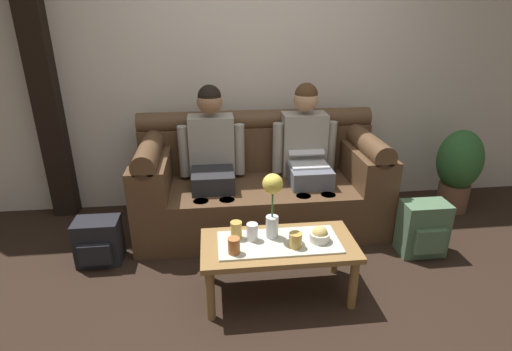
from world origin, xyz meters
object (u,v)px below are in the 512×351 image
(coffee_table, at_px, (279,250))
(cup_far_left, at_px, (236,230))
(flower_vase, at_px, (273,198))
(cup_near_right, at_px, (234,246))
(backpack_right, at_px, (423,229))
(couch, at_px, (260,184))
(potted_plant, at_px, (458,167))
(person_right, at_px, (306,151))
(person_left, at_px, (212,155))
(backpack_left, at_px, (99,242))
(cup_near_left, at_px, (252,232))
(snack_bowl, at_px, (320,235))
(cup_far_center, at_px, (296,240))

(coffee_table, height_order, cup_far_left, cup_far_left)
(coffee_table, distance_m, flower_vase, 0.35)
(cup_near_right, relative_size, backpack_right, 0.23)
(couch, xyz_separation_m, potted_plant, (1.87, 0.04, 0.06))
(person_right, relative_size, coffee_table, 1.23)
(backpack_right, distance_m, potted_plant, 0.99)
(person_right, bearing_deg, backpack_right, -39.37)
(person_left, distance_m, person_right, 0.80)
(backpack_left, bearing_deg, coffee_table, -22.15)
(person_left, distance_m, backpack_right, 1.78)
(backpack_left, bearing_deg, cup_near_left, -23.26)
(flower_vase, bearing_deg, coffee_table, -60.58)
(cup_far_left, bearing_deg, backpack_left, 156.31)
(person_left, height_order, backpack_left, person_left)
(snack_bowl, height_order, cup_far_left, cup_far_left)
(cup_near_left, bearing_deg, person_right, 59.32)
(person_right, height_order, cup_near_right, person_right)
(person_right, xyz_separation_m, potted_plant, (1.46, 0.05, -0.23))
(cup_far_center, xyz_separation_m, backpack_left, (-1.37, 0.59, -0.28))
(couch, relative_size, potted_plant, 2.64)
(flower_vase, relative_size, cup_far_left, 3.86)
(person_left, bearing_deg, cup_far_left, -81.67)
(cup_far_left, bearing_deg, cup_near_right, -98.43)
(flower_vase, bearing_deg, snack_bowl, -15.73)
(backpack_right, bearing_deg, cup_far_center, -158.84)
(person_right, distance_m, cup_near_left, 1.13)
(couch, height_order, backpack_left, couch)
(snack_bowl, xyz_separation_m, potted_plant, (1.61, 1.07, -0.01))
(potted_plant, bearing_deg, coffee_table, -150.68)
(snack_bowl, height_order, cup_near_right, same)
(snack_bowl, distance_m, cup_far_center, 0.18)
(couch, relative_size, cup_far_left, 18.01)
(coffee_table, bearing_deg, cup_near_right, -161.45)
(cup_near_left, relative_size, backpack_left, 0.33)
(person_left, distance_m, cup_near_left, 1.01)
(person_left, height_order, cup_near_right, person_left)
(potted_plant, bearing_deg, flower_vase, -152.59)
(snack_bowl, relative_size, potted_plant, 0.17)
(cup_near_right, bearing_deg, cup_far_center, 3.63)
(coffee_table, distance_m, backpack_left, 1.38)
(person_right, bearing_deg, cup_far_left, -125.90)
(flower_vase, bearing_deg, cup_near_left, -171.38)
(person_left, relative_size, backpack_left, 3.52)
(cup_far_left, height_order, backpack_left, cup_far_left)
(cup_near_left, bearing_deg, potted_plant, 26.33)
(cup_near_left, bearing_deg, snack_bowl, -8.44)
(person_left, xyz_separation_m, backpack_right, (1.59, -0.65, -0.45))
(coffee_table, distance_m, cup_near_right, 0.33)
(couch, distance_m, coffee_table, 1.00)
(couch, relative_size, backpack_right, 4.79)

